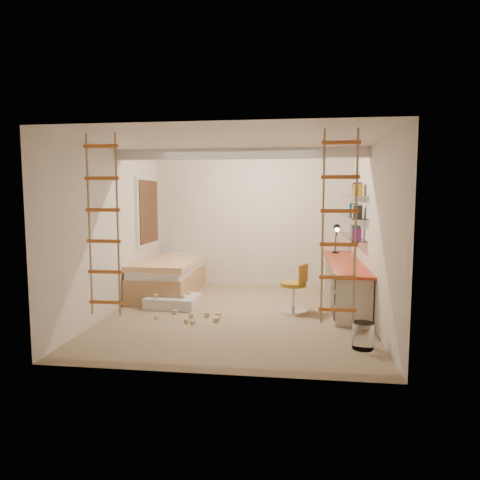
# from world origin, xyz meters

# --- Properties ---
(floor) EXTENTS (4.50, 4.50, 0.00)m
(floor) POSITION_xyz_m (0.00, 0.00, 0.00)
(floor) COLOR #978061
(floor) RESTS_ON ground
(ceiling_beam) EXTENTS (4.00, 0.18, 0.16)m
(ceiling_beam) POSITION_xyz_m (0.00, 0.30, 2.52)
(ceiling_beam) COLOR white
(ceiling_beam) RESTS_ON ceiling
(window_frame) EXTENTS (0.06, 1.15, 1.35)m
(window_frame) POSITION_xyz_m (-1.97, 1.50, 1.55)
(window_frame) COLOR white
(window_frame) RESTS_ON wall_left
(window_blind) EXTENTS (0.02, 1.00, 1.20)m
(window_blind) POSITION_xyz_m (-1.93, 1.50, 1.55)
(window_blind) COLOR #4C2D1E
(window_blind) RESTS_ON window_frame
(rope_ladder_left) EXTENTS (0.41, 0.04, 2.13)m
(rope_ladder_left) POSITION_xyz_m (-1.35, -1.75, 1.52)
(rope_ladder_left) COLOR orange
(rope_ladder_left) RESTS_ON ceiling
(rope_ladder_right) EXTENTS (0.41, 0.04, 2.13)m
(rope_ladder_right) POSITION_xyz_m (1.35, -1.75, 1.52)
(rope_ladder_right) COLOR orange
(rope_ladder_right) RESTS_ON ceiling
(waste_bin) EXTENTS (0.26, 0.26, 0.33)m
(waste_bin) POSITION_xyz_m (1.71, -1.28, 0.16)
(waste_bin) COLOR white
(waste_bin) RESTS_ON floor
(desk) EXTENTS (0.56, 2.80, 0.75)m
(desk) POSITION_xyz_m (1.72, 0.86, 0.40)
(desk) COLOR red
(desk) RESTS_ON floor
(shelves) EXTENTS (0.25, 1.80, 0.71)m
(shelves) POSITION_xyz_m (1.87, 1.13, 1.50)
(shelves) COLOR white
(shelves) RESTS_ON wall_right
(bed) EXTENTS (1.02, 2.00, 0.69)m
(bed) POSITION_xyz_m (-1.48, 1.23, 0.33)
(bed) COLOR #AD7F51
(bed) RESTS_ON floor
(task_lamp) EXTENTS (0.14, 0.36, 0.57)m
(task_lamp) POSITION_xyz_m (1.67, 1.82, 1.14)
(task_lamp) COLOR black
(task_lamp) RESTS_ON desk
(swivel_chair) EXTENTS (0.61, 0.61, 0.79)m
(swivel_chair) POSITION_xyz_m (0.88, 0.23, 0.29)
(swivel_chair) COLOR #AF8321
(swivel_chair) RESTS_ON floor
(play_platform) EXTENTS (0.86, 0.68, 0.37)m
(play_platform) POSITION_xyz_m (-1.18, 0.38, 0.14)
(play_platform) COLOR silver
(play_platform) RESTS_ON floor
(toy_blocks) EXTENTS (1.19, 1.13, 0.64)m
(toy_blocks) POSITION_xyz_m (-0.83, -0.05, 0.17)
(toy_blocks) COLOR #CCB284
(toy_blocks) RESTS_ON floor
(books) EXTENTS (0.14, 0.70, 0.92)m
(books) POSITION_xyz_m (1.87, 1.13, 1.66)
(books) COLOR #8C1E7F
(books) RESTS_ON shelves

